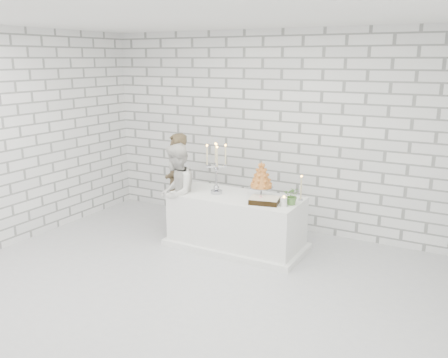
% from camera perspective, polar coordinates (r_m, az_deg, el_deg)
% --- Properties ---
extents(ground, '(6.00, 5.00, 0.01)m').
position_cam_1_polar(ground, '(5.60, -3.78, -13.18)').
color(ground, silver).
rests_on(ground, ground).
extents(ceiling, '(6.00, 5.00, 0.01)m').
position_cam_1_polar(ceiling, '(4.99, -4.37, 19.05)').
color(ceiling, white).
rests_on(ceiling, ground).
extents(wall_back, '(6.00, 0.01, 3.00)m').
position_cam_1_polar(wall_back, '(7.28, 6.72, 5.63)').
color(wall_back, white).
rests_on(wall_back, ground).
extents(wall_left, '(0.01, 5.00, 3.00)m').
position_cam_1_polar(wall_left, '(7.15, -24.75, 4.27)').
color(wall_left, white).
rests_on(wall_left, ground).
extents(cake_table, '(1.80, 0.80, 0.75)m').
position_cam_1_polar(cake_table, '(6.65, 1.47, -5.12)').
color(cake_table, white).
rests_on(cake_table, ground).
extents(groom, '(0.61, 0.65, 1.49)m').
position_cam_1_polar(groom, '(7.30, -5.66, -0.36)').
color(groom, '#3E3120').
rests_on(groom, ground).
extents(bride, '(0.73, 0.83, 1.43)m').
position_cam_1_polar(bride, '(6.80, -5.71, -1.72)').
color(bride, white).
rests_on(bride, ground).
extents(candelabra, '(0.34, 0.34, 0.71)m').
position_cam_1_polar(candelabra, '(6.55, -0.92, 1.26)').
color(candelabra, '#A7A8B2').
rests_on(candelabra, cake_table).
extents(croquembouche, '(0.41, 0.41, 0.50)m').
position_cam_1_polar(croquembouche, '(6.38, 4.48, -0.11)').
color(croquembouche, '#B46326').
rests_on(croquembouche, cake_table).
extents(chocolate_cake, '(0.42, 0.34, 0.08)m').
position_cam_1_polar(chocolate_cake, '(6.20, 4.86, -2.57)').
color(chocolate_cake, black).
rests_on(chocolate_cake, cake_table).
extents(pillar_candle, '(0.09, 0.09, 0.12)m').
position_cam_1_polar(pillar_candle, '(6.09, 7.18, -2.74)').
color(pillar_candle, white).
rests_on(pillar_candle, cake_table).
extents(extra_taper, '(0.07, 0.07, 0.32)m').
position_cam_1_polar(extra_taper, '(6.36, 9.20, -1.16)').
color(extra_taper, beige).
rests_on(extra_taper, cake_table).
extents(flowers, '(0.25, 0.23, 0.24)m').
position_cam_1_polar(flowers, '(6.17, 8.17, -1.97)').
color(flowers, '#498342').
rests_on(flowers, cake_table).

